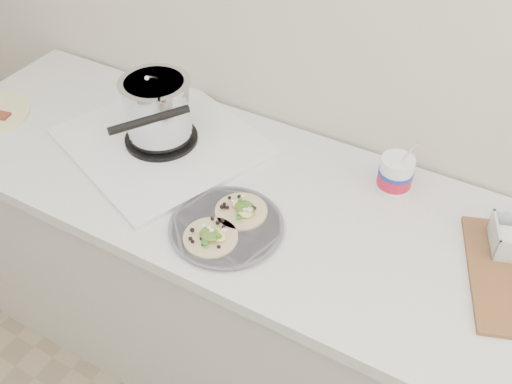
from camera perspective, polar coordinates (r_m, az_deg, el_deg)
The scene contains 4 objects.
counter at distance 1.84m, azimuth 5.01°, elevation -12.03°, with size 2.44×0.66×0.90m.
stove at distance 1.69m, azimuth -9.67°, elevation 7.07°, with size 0.68×0.65×0.26m.
taco_plate at distance 1.44m, azimuth -3.00°, elevation -3.20°, with size 0.29×0.30×0.04m.
tub at distance 1.56m, azimuth 13.90°, elevation 1.90°, with size 0.09×0.09×0.21m.
Camera 1 is at (0.38, 0.43, 1.95)m, focal length 40.00 mm.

